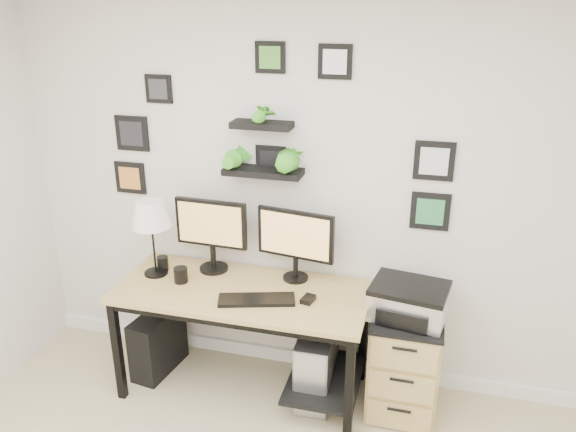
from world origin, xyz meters
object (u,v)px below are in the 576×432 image
(monitor_left, at_px, (211,230))
(table_lamp, at_px, (151,216))
(desk, at_px, (249,305))
(printer, at_px, (409,301))
(mug, at_px, (181,275))
(pc_tower_grey, at_px, (317,364))
(monitor_right, at_px, (295,239))
(pc_tower_black, at_px, (158,342))
(file_cabinet, at_px, (404,361))

(monitor_left, bearing_deg, table_lamp, -156.96)
(desk, distance_m, monitor_left, 0.55)
(monitor_left, bearing_deg, printer, -5.23)
(mug, bearing_deg, pc_tower_grey, 3.45)
(monitor_right, bearing_deg, pc_tower_grey, -41.82)
(desk, distance_m, table_lamp, 0.85)
(table_lamp, xyz_separation_m, pc_tower_grey, (1.11, -0.01, -0.92))
(desk, xyz_separation_m, printer, (1.00, 0.05, 0.15))
(desk, xyz_separation_m, pc_tower_black, (-0.69, 0.01, -0.41))
(monitor_left, xyz_separation_m, table_lamp, (-0.35, -0.15, 0.12))
(pc_tower_grey, height_order, file_cabinet, file_cabinet)
(table_lamp, relative_size, printer, 1.05)
(monitor_right, distance_m, table_lamp, 0.94)
(table_lamp, relative_size, pc_tower_black, 1.18)
(desk, bearing_deg, table_lamp, 177.87)
(desk, bearing_deg, monitor_left, 150.82)
(monitor_left, height_order, pc_tower_grey, monitor_left)
(pc_tower_black, bearing_deg, monitor_left, 32.37)
(mug, height_order, pc_tower_black, mug)
(desk, bearing_deg, monitor_right, 36.15)
(desk, relative_size, printer, 3.24)
(monitor_right, relative_size, printer, 1.04)
(monitor_left, distance_m, pc_tower_black, 0.92)
(monitor_right, height_order, table_lamp, table_lamp)
(table_lamp, height_order, pc_tower_black, table_lamp)
(table_lamp, bearing_deg, mug, -16.74)
(monitor_left, bearing_deg, pc_tower_grey, -11.76)
(printer, bearing_deg, monitor_left, 174.77)
(file_cabinet, bearing_deg, pc_tower_black, -178.20)
(desk, distance_m, mug, 0.48)
(pc_tower_black, distance_m, pc_tower_grey, 1.14)
(desk, bearing_deg, pc_tower_black, 179.56)
(monitor_right, relative_size, pc_tower_black, 1.18)
(desk, xyz_separation_m, monitor_left, (-0.31, 0.17, 0.42))
(desk, distance_m, monitor_right, 0.52)
(file_cabinet, bearing_deg, pc_tower_grey, -175.55)
(monitor_right, bearing_deg, pc_tower_black, -169.06)
(pc_tower_black, bearing_deg, pc_tower_grey, 8.78)
(monitor_right, xyz_separation_m, pc_tower_grey, (0.19, -0.17, -0.79))
(monitor_left, height_order, file_cabinet, monitor_left)
(table_lamp, distance_m, mug, 0.43)
(desk, bearing_deg, mug, -175.04)
(mug, relative_size, printer, 0.20)
(monitor_right, xyz_separation_m, mug, (-0.71, -0.23, -0.23))
(monitor_right, distance_m, pc_tower_black, 1.26)
(pc_tower_grey, bearing_deg, desk, -178.06)
(monitor_left, bearing_deg, monitor_right, 1.44)
(file_cabinet, bearing_deg, mug, -176.17)
(mug, bearing_deg, monitor_left, 56.80)
(monitor_right, bearing_deg, mug, -162.21)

